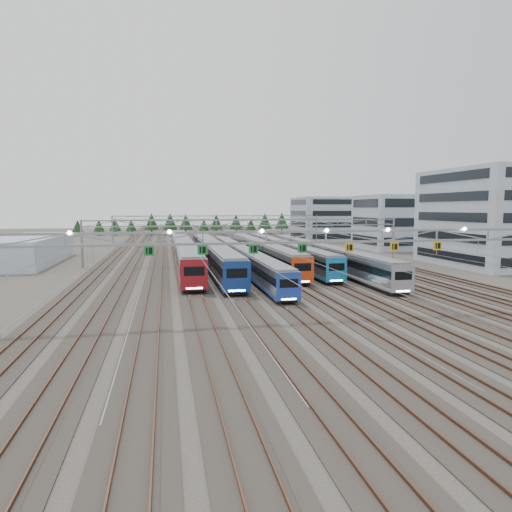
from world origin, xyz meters
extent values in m
plane|color=#47423A|center=(0.00, 0.00, 0.00)|extent=(400.00, 400.00, 0.00)
cube|color=#2D2823|center=(0.00, 100.00, 0.04)|extent=(54.00, 260.00, 0.08)
cube|color=brown|center=(-25.47, 100.00, 0.16)|extent=(0.08, 260.00, 0.16)
cube|color=brown|center=(25.47, 100.00, 0.16)|extent=(0.08, 260.00, 0.16)
cube|color=brown|center=(-0.72, 100.00, 0.16)|extent=(0.08, 260.00, 0.16)
cube|color=brown|center=(0.72, 100.00, 0.16)|extent=(0.08, 260.00, 0.16)
cube|color=black|center=(-11.25, 44.35, 0.44)|extent=(2.64, 63.52, 0.40)
cube|color=#9DA0A5|center=(-11.25, 44.35, 2.37)|extent=(3.10, 64.81, 3.49)
cube|color=black|center=(-11.25, 44.35, 2.79)|extent=(3.16, 64.49, 1.05)
cube|color=maroon|center=(-11.25, 44.35, 0.90)|extent=(3.15, 64.49, 0.39)
cube|color=slate|center=(-11.25, 44.35, 4.23)|extent=(2.79, 63.52, 0.28)
cube|color=maroon|center=(-11.25, 12.00, 2.37)|extent=(3.12, 0.12, 3.49)
cube|color=black|center=(-11.25, 11.97, 2.79)|extent=(2.33, 0.10, 1.05)
cube|color=white|center=(-11.25, 11.94, 0.85)|extent=(1.86, 0.06, 0.17)
cube|color=black|center=(-6.75, 37.47, 0.44)|extent=(2.63, 54.84, 0.40)
cube|color=#9DA0A5|center=(-6.75, 37.47, 2.37)|extent=(3.10, 55.96, 3.48)
cube|color=black|center=(-6.75, 37.47, 2.79)|extent=(3.16, 55.68, 1.05)
cube|color=navy|center=(-6.75, 37.47, 0.90)|extent=(3.15, 55.68, 0.39)
cube|color=slate|center=(-6.75, 37.47, 4.22)|extent=(2.79, 54.84, 0.28)
cube|color=navy|center=(-6.75, 9.54, 2.37)|extent=(3.12, 0.12, 3.48)
cube|color=black|center=(-6.75, 9.51, 2.79)|extent=(2.32, 0.10, 1.05)
cube|color=white|center=(-6.75, 9.48, 0.85)|extent=(1.86, 0.06, 0.17)
cube|color=black|center=(-2.25, 33.29, 0.41)|extent=(2.18, 56.78, 0.33)
cube|color=#9DA0A5|center=(-2.25, 33.29, 2.01)|extent=(2.57, 57.94, 2.89)
cube|color=black|center=(-2.25, 33.29, 2.35)|extent=(2.63, 57.65, 0.87)
cube|color=#2141B6|center=(-2.25, 33.29, 0.79)|extent=(2.62, 57.65, 0.32)
cube|color=slate|center=(-2.25, 33.29, 3.54)|extent=(2.31, 56.78, 0.23)
cube|color=#2141B6|center=(-2.25, 4.37, 2.01)|extent=(2.59, 0.12, 2.89)
cube|color=black|center=(-2.25, 4.34, 2.35)|extent=(1.93, 0.10, 0.87)
cube|color=white|center=(-2.25, 4.31, 0.74)|extent=(1.54, 0.06, 0.14)
cube|color=black|center=(2.25, 48.08, 0.43)|extent=(2.46, 66.26, 0.37)
cube|color=#9DA0A5|center=(2.25, 48.08, 2.23)|extent=(2.90, 67.61, 3.26)
cube|color=black|center=(2.25, 48.08, 2.62)|extent=(2.96, 67.27, 0.98)
cube|color=red|center=(2.25, 48.08, 0.86)|extent=(2.95, 67.27, 0.36)
cube|color=slate|center=(2.25, 48.08, 3.96)|extent=(2.61, 66.26, 0.26)
cube|color=red|center=(2.25, 14.32, 2.23)|extent=(2.92, 0.12, 3.26)
cube|color=black|center=(2.25, 14.29, 2.62)|extent=(2.17, 0.10, 0.98)
cube|color=white|center=(2.25, 14.26, 0.81)|extent=(1.74, 0.06, 0.16)
cube|color=black|center=(6.75, 41.11, 0.42)|extent=(2.35, 52.32, 0.36)
cube|color=#9DA0A5|center=(6.75, 41.11, 2.14)|extent=(2.76, 53.39, 3.11)
cube|color=black|center=(6.75, 41.11, 2.51)|extent=(2.82, 53.12, 0.94)
cube|color=#1B82C1|center=(6.75, 41.11, 0.83)|extent=(2.81, 53.12, 0.35)
cube|color=slate|center=(6.75, 41.11, 3.79)|extent=(2.49, 52.32, 0.25)
cube|color=#1B82C1|center=(6.75, 14.46, 2.14)|extent=(2.78, 0.12, 3.11)
cube|color=black|center=(6.75, 14.43, 2.51)|extent=(2.07, 0.10, 0.94)
cube|color=white|center=(6.75, 14.40, 0.78)|extent=(1.66, 0.06, 0.15)
cube|color=black|center=(11.25, 33.29, 0.42)|extent=(2.32, 53.43, 0.35)
cube|color=#9DA0A5|center=(11.25, 33.29, 2.12)|extent=(2.73, 54.52, 3.07)
cube|color=black|center=(11.25, 33.29, 2.49)|extent=(2.79, 54.25, 0.93)
cube|color=#9394A1|center=(11.25, 33.29, 0.83)|extent=(2.78, 54.25, 0.34)
cube|color=slate|center=(11.25, 33.29, 3.75)|extent=(2.46, 53.43, 0.24)
cube|color=#9394A1|center=(11.25, 6.08, 2.12)|extent=(2.75, 0.12, 3.07)
cube|color=black|center=(11.25, 6.05, 2.49)|extent=(2.05, 0.10, 0.93)
cube|color=white|center=(11.25, 6.02, 0.78)|extent=(1.64, 0.06, 0.15)
cube|color=gray|center=(0.00, 0.00, 7.80)|extent=(56.00, 0.22, 0.22)
cube|color=gray|center=(0.00, 0.00, 6.80)|extent=(56.00, 0.22, 0.22)
cube|color=#1B8735|center=(-15.75, -0.12, 6.30)|extent=(0.85, 0.06, 0.85)
cube|color=#1B8735|center=(-11.25, -0.12, 6.30)|extent=(0.85, 0.06, 0.85)
cube|color=#1B8735|center=(-6.75, -0.12, 6.30)|extent=(0.85, 0.06, 0.85)
cube|color=#1B8735|center=(-2.25, -0.12, 6.30)|extent=(0.85, 0.06, 0.85)
cube|color=yellow|center=(2.25, -0.12, 6.30)|extent=(0.85, 0.06, 0.85)
cube|color=yellow|center=(6.75, -0.12, 6.30)|extent=(0.85, 0.06, 0.85)
cube|color=yellow|center=(11.25, -0.12, 6.30)|extent=(0.85, 0.06, 0.85)
cylinder|color=gray|center=(-28.00, 40.00, 4.00)|extent=(0.36, 0.36, 8.00)
cylinder|color=gray|center=(28.00, 40.00, 4.00)|extent=(0.36, 0.36, 8.00)
cube|color=gray|center=(0.00, 40.00, 7.80)|extent=(56.00, 0.22, 0.22)
cube|color=gray|center=(0.00, 40.00, 6.80)|extent=(56.00, 0.22, 0.22)
cylinder|color=gray|center=(-28.00, 85.00, 4.00)|extent=(0.36, 0.36, 8.00)
cylinder|color=gray|center=(28.00, 85.00, 4.00)|extent=(0.36, 0.36, 8.00)
cube|color=gray|center=(0.00, 85.00, 7.80)|extent=(56.00, 0.22, 0.22)
cube|color=gray|center=(0.00, 85.00, 6.80)|extent=(56.00, 0.22, 0.22)
cube|color=#99AAB7|center=(41.77, 29.97, 8.29)|extent=(18.00, 22.00, 16.57)
cube|color=#99AAB7|center=(39.47, 62.59, 6.50)|extent=(14.00, 16.00, 13.00)
cube|color=#99AAB7|center=(36.19, 93.96, 6.59)|extent=(22.00, 18.00, 13.18)
cube|color=#99AAB7|center=(-38.65, 48.77, 2.40)|extent=(10.00, 30.00, 4.80)
camera|label=1|loc=(-14.34, -39.46, 9.89)|focal=32.00mm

